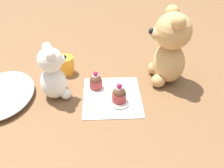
% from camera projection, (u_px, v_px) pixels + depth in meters
% --- Properties ---
extents(ground_plane, '(4.00, 4.00, 0.00)m').
position_uv_depth(ground_plane, '(112.00, 97.00, 0.92)').
color(ground_plane, brown).
extents(knitted_placemat, '(0.23, 0.20, 0.01)m').
position_uv_depth(knitted_placemat, '(112.00, 96.00, 0.91)').
color(knitted_placemat, silver).
rests_on(knitted_placemat, ground_plane).
extents(tulle_cloth, '(0.28, 0.22, 0.04)m').
position_uv_depth(tulle_cloth, '(1.00, 94.00, 0.90)').
color(tulle_cloth, silver).
rests_on(tulle_cloth, ground_plane).
extents(teddy_bear_cream, '(0.12, 0.12, 0.19)m').
position_uv_depth(teddy_bear_cream, '(53.00, 74.00, 0.87)').
color(teddy_bear_cream, silver).
rests_on(teddy_bear_cream, ground_plane).
extents(teddy_bear_tan, '(0.14, 0.15, 0.27)m').
position_uv_depth(teddy_bear_tan, '(170.00, 48.00, 0.92)').
color(teddy_bear_tan, tan).
rests_on(teddy_bear_tan, ground_plane).
extents(cupcake_near_cream_bear, '(0.05, 0.05, 0.07)m').
position_uv_depth(cupcake_near_cream_bear, '(96.00, 81.00, 0.94)').
color(cupcake_near_cream_bear, '#993333').
rests_on(cupcake_near_cream_bear, knitted_placemat).
extents(saucer_plate, '(0.08, 0.08, 0.01)m').
position_uv_depth(saucer_plate, '(119.00, 101.00, 0.88)').
color(saucer_plate, white).
rests_on(saucer_plate, knitted_placemat).
extents(cupcake_near_tan_bear, '(0.05, 0.05, 0.07)m').
position_uv_depth(cupcake_near_tan_bear, '(119.00, 94.00, 0.87)').
color(cupcake_near_tan_bear, '#993333').
rests_on(cupcake_near_tan_bear, saucer_plate).
extents(juice_glass, '(0.06, 0.06, 0.07)m').
position_uv_depth(juice_glass, '(66.00, 65.00, 1.02)').
color(juice_glass, orange).
rests_on(juice_glass, ground_plane).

